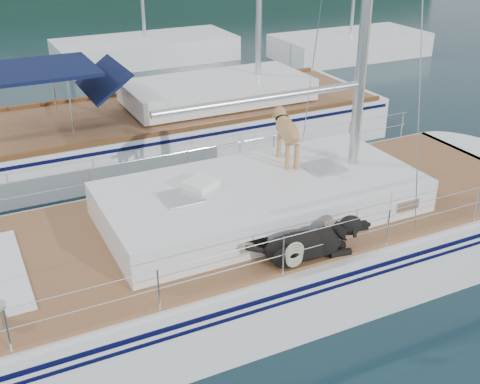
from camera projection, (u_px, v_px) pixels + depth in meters
ground at (219, 287)px, 10.23m from camera, size 120.00×120.00×0.00m
main_sailboat at (224, 251)px, 9.97m from camera, size 12.00×3.81×14.01m
neighbor_sailboat at (180, 126)px, 15.73m from camera, size 11.00×3.50×13.30m
bg_boat_center at (146, 50)px, 24.55m from camera, size 7.20×3.00×11.65m
bg_boat_east at (350, 46)px, 25.31m from camera, size 6.40×3.00×11.65m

